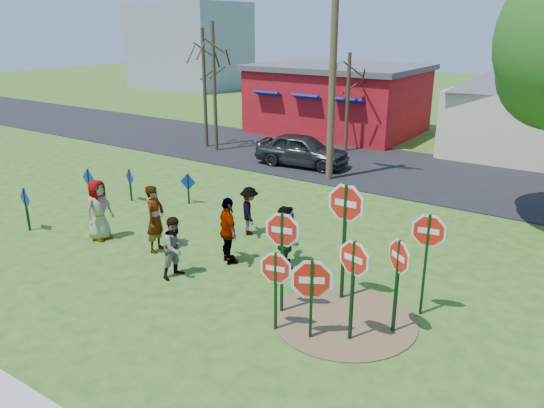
% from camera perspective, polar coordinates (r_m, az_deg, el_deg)
% --- Properties ---
extents(ground, '(120.00, 120.00, 0.00)m').
position_cam_1_polar(ground, '(15.06, -6.01, -5.63)').
color(ground, '#2B5017').
rests_on(ground, ground).
extents(road, '(120.00, 7.50, 0.04)m').
position_cam_1_polar(road, '(24.46, 11.46, 3.89)').
color(road, black).
rests_on(road, ground).
extents(dirt_patch, '(3.20, 3.20, 0.03)m').
position_cam_1_polar(dirt_patch, '(12.12, 7.79, -12.17)').
color(dirt_patch, brown).
rests_on(dirt_patch, ground).
extents(red_building, '(9.40, 7.69, 3.90)m').
position_cam_1_polar(red_building, '(32.13, 7.12, 11.23)').
color(red_building, maroon).
rests_on(red_building, ground).
extents(distant_building, '(10.00, 8.00, 8.00)m').
position_cam_1_polar(distant_building, '(54.77, -8.83, 16.48)').
color(distant_building, '#8C939E').
rests_on(distant_building, ground).
extents(stop_sign_a, '(0.92, 0.23, 1.92)m').
position_cam_1_polar(stop_sign_a, '(11.05, 0.40, -7.61)').
color(stop_sign_a, black).
rests_on(stop_sign_a, ground).
extents(stop_sign_b, '(1.19, 0.08, 3.00)m').
position_cam_1_polar(stop_sign_b, '(12.07, 7.90, -1.00)').
color(stop_sign_b, black).
rests_on(stop_sign_b, ground).
extents(stop_sign_c, '(0.98, 0.24, 2.35)m').
position_cam_1_polar(stop_sign_c, '(10.68, 8.76, -6.87)').
color(stop_sign_c, black).
rests_on(stop_sign_c, ground).
extents(stop_sign_d, '(1.00, 0.19, 2.53)m').
position_cam_1_polar(stop_sign_d, '(11.91, 16.41, -3.69)').
color(stop_sign_d, black).
rests_on(stop_sign_d, ground).
extents(stop_sign_e, '(1.03, 0.59, 1.93)m').
position_cam_1_polar(stop_sign_e, '(10.83, 4.28, -8.61)').
color(stop_sign_e, black).
rests_on(stop_sign_e, ground).
extents(stop_sign_f, '(0.81, 0.57, 2.25)m').
position_cam_1_polar(stop_sign_f, '(11.13, 13.44, -6.28)').
color(stop_sign_f, black).
rests_on(stop_sign_f, ground).
extents(stop_sign_g, '(1.03, 0.27, 2.53)m').
position_cam_1_polar(stop_sign_g, '(11.53, 1.09, -3.92)').
color(stop_sign_g, black).
rests_on(stop_sign_g, ground).
extents(blue_diamond_a, '(0.70, 0.15, 1.41)m').
position_cam_1_polar(blue_diamond_a, '(18.18, -24.96, -0.02)').
color(blue_diamond_a, black).
rests_on(blue_diamond_a, ground).
extents(blue_diamond_b, '(0.70, 0.08, 1.37)m').
position_cam_1_polar(blue_diamond_b, '(19.83, -19.08, 2.14)').
color(blue_diamond_b, black).
rests_on(blue_diamond_b, ground).
extents(blue_diamond_c, '(0.61, 0.20, 1.22)m').
position_cam_1_polar(blue_diamond_c, '(19.99, -15.03, 2.38)').
color(blue_diamond_c, black).
rests_on(blue_diamond_c, ground).
extents(blue_diamond_d, '(0.61, 0.14, 1.13)m').
position_cam_1_polar(blue_diamond_d, '(19.26, -9.02, 2.01)').
color(blue_diamond_d, black).
rests_on(blue_diamond_d, ground).
extents(person_a, '(0.63, 0.93, 1.86)m').
position_cam_1_polar(person_a, '(16.66, -18.14, -0.60)').
color(person_a, '#434890').
rests_on(person_a, ground).
extents(person_b, '(0.63, 0.80, 1.95)m').
position_cam_1_polar(person_b, '(15.36, -12.45, -1.55)').
color(person_b, teal).
rests_on(person_b, ground).
extents(person_c, '(0.71, 0.86, 1.62)m').
position_cam_1_polar(person_c, '(13.78, -10.33, -4.58)').
color(person_c, '#8F5B38').
rests_on(person_c, ground).
extents(person_d, '(1.07, 1.11, 1.52)m').
position_cam_1_polar(person_d, '(16.25, -2.45, -0.75)').
color(person_d, '#343439').
rests_on(person_d, ground).
extents(person_e, '(1.16, 0.98, 1.86)m').
position_cam_1_polar(person_e, '(14.30, -4.73, -2.90)').
color(person_e, '#55305A').
rests_on(person_e, ground).
extents(person_f, '(1.41, 1.53, 1.70)m').
position_cam_1_polar(person_f, '(14.14, 1.47, -3.45)').
color(person_f, '#174A2C').
rests_on(person_f, ground).
extents(suv, '(4.40, 2.12, 1.45)m').
position_cam_1_polar(suv, '(24.08, 3.26, 5.83)').
color(suv, '#2C2C31').
rests_on(suv, road).
extents(utility_pole, '(2.25, 0.30, 9.19)m').
position_cam_1_polar(utility_pole, '(21.47, 6.60, 15.13)').
color(utility_pole, '#4C3823').
rests_on(utility_pole, ground).
extents(bare_tree_west, '(1.80, 1.80, 6.28)m').
position_cam_1_polar(bare_tree_west, '(26.73, -6.28, 14.24)').
color(bare_tree_west, '#382819').
rests_on(bare_tree_west, ground).
extents(bare_tree_east, '(1.80, 1.80, 4.86)m').
position_cam_1_polar(bare_tree_east, '(26.80, 8.20, 12.19)').
color(bare_tree_east, '#382819').
rests_on(bare_tree_east, ground).
extents(bare_tree_mid, '(1.80, 1.80, 5.97)m').
position_cam_1_polar(bare_tree_mid, '(27.69, -7.35, 13.94)').
color(bare_tree_mid, '#382819').
rests_on(bare_tree_mid, ground).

